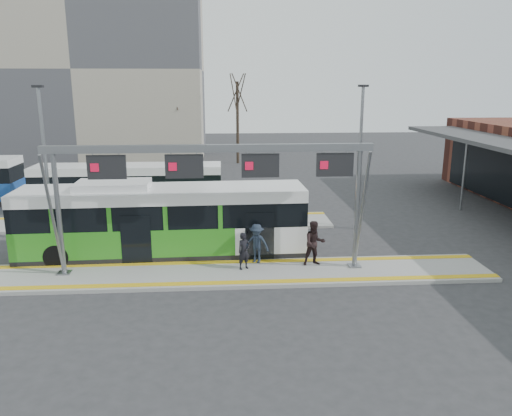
{
  "coord_description": "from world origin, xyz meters",
  "views": [
    {
      "loc": [
        -0.01,
        -19.24,
        7.67
      ],
      "look_at": [
        1.51,
        3.0,
        2.08
      ],
      "focal_mm": 35.0,
      "sensor_mm": 36.0,
      "label": 1
    }
  ],
  "objects_px": {
    "gantry": "(214,171)",
    "hero_bus": "(163,222)",
    "passenger_c": "(257,243)",
    "passenger_a": "(244,251)",
    "passenger_b": "(314,243)"
  },
  "relations": [
    {
      "from": "passenger_a",
      "to": "hero_bus",
      "type": "bearing_deg",
      "value": 118.26
    },
    {
      "from": "gantry",
      "to": "passenger_c",
      "type": "bearing_deg",
      "value": 24.49
    },
    {
      "from": "hero_bus",
      "to": "passenger_b",
      "type": "distance_m",
      "value": 6.89
    },
    {
      "from": "hero_bus",
      "to": "passenger_a",
      "type": "xyz_separation_m",
      "value": [
        3.57,
        -2.33,
        -0.67
      ]
    },
    {
      "from": "gantry",
      "to": "passenger_b",
      "type": "bearing_deg",
      "value": 4.94
    },
    {
      "from": "passenger_a",
      "to": "passenger_c",
      "type": "distance_m",
      "value": 0.93
    },
    {
      "from": "passenger_b",
      "to": "passenger_c",
      "type": "distance_m",
      "value": 2.47
    },
    {
      "from": "hero_bus",
      "to": "passenger_b",
      "type": "height_order",
      "value": "hero_bus"
    },
    {
      "from": "passenger_b",
      "to": "gantry",
      "type": "bearing_deg",
      "value": 177.15
    },
    {
      "from": "gantry",
      "to": "hero_bus",
      "type": "bearing_deg",
      "value": 134.92
    },
    {
      "from": "gantry",
      "to": "passenger_b",
      "type": "height_order",
      "value": "gantry"
    },
    {
      "from": "hero_bus",
      "to": "passenger_c",
      "type": "xyz_separation_m",
      "value": [
        4.14,
        -1.6,
        -0.59
      ]
    },
    {
      "from": "gantry",
      "to": "passenger_a",
      "type": "bearing_deg",
      "value": 3.51
    },
    {
      "from": "passenger_b",
      "to": "passenger_c",
      "type": "height_order",
      "value": "passenger_b"
    },
    {
      "from": "gantry",
      "to": "hero_bus",
      "type": "relative_size",
      "value": 1.02
    }
  ]
}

